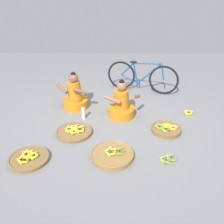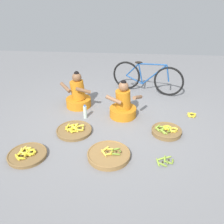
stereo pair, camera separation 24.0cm
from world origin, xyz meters
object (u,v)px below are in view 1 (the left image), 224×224
vendor_woman_front (121,105)px  bicycle_leaning (142,77)px  banana_basket_front_right (112,155)px  banana_basket_near_bicycle (74,132)px  loose_bananas_mid_left (188,112)px  banana_basket_back_left (29,158)px  vendor_woman_behind (75,97)px  water_bottle (84,113)px  banana_basket_back_center (166,129)px  loose_bananas_near_vendor (168,159)px

vendor_woman_front → bicycle_leaning: 1.34m
banana_basket_front_right → vendor_woman_front: bearing=83.5°
bicycle_leaning → banana_basket_near_bicycle: size_ratio=2.63×
vendor_woman_front → banana_basket_near_bicycle: 1.07m
vendor_woman_front → loose_bananas_mid_left: bearing=4.8°
bicycle_leaning → banana_basket_back_left: 3.23m
bicycle_leaning → loose_bananas_mid_left: size_ratio=8.14×
vendor_woman_behind → water_bottle: bearing=-64.0°
water_bottle → banana_basket_back_center: bearing=-15.5°
banana_basket_near_bicycle → loose_bananas_mid_left: size_ratio=3.10×
vendor_woman_behind → banana_basket_back_center: (1.74, -0.89, -0.19)m
vendor_woman_behind → banana_basket_front_right: 1.83m
vendor_woman_behind → banana_basket_back_center: bearing=-27.2°
banana_basket_front_right → banana_basket_back_left: bearing=-175.4°
vendor_woman_behind → banana_basket_near_bicycle: (0.13, -1.00, -0.21)m
bicycle_leaning → loose_bananas_near_vendor: size_ratio=5.89×
vendor_woman_front → bicycle_leaning: (0.49, 1.24, 0.12)m
vendor_woman_front → banana_basket_front_right: bearing=-96.5°
bicycle_leaning → banana_basket_back_center: 1.84m
loose_bananas_near_vendor → vendor_woman_front: bearing=117.2°
bicycle_leaning → water_bottle: bearing=-131.6°
vendor_woman_behind → banana_basket_back_left: bearing=-103.6°
loose_bananas_near_vendor → bicycle_leaning: bearing=94.3°
banana_basket_near_bicycle → loose_bananas_near_vendor: banana_basket_near_bicycle is taller
banana_basket_back_left → loose_bananas_near_vendor: 2.06m
banana_basket_back_left → loose_bananas_mid_left: 3.11m
banana_basket_back_left → water_bottle: water_bottle is taller
bicycle_leaning → banana_basket_near_bicycle: 2.32m
vendor_woman_front → vendor_woman_behind: (-0.96, 0.34, 0.01)m
vendor_woman_front → banana_basket_back_center: bearing=-35.0°
banana_basket_near_bicycle → banana_basket_back_center: banana_basket_back_center is taller
banana_basket_front_right → loose_bananas_mid_left: size_ratio=3.23×
vendor_woman_front → banana_basket_front_right: 1.30m
loose_bananas_mid_left → loose_bananas_near_vendor: bearing=-114.7°
bicycle_leaning → loose_bananas_near_vendor: 2.59m
banana_basket_near_bicycle → loose_bananas_mid_left: (2.17, 0.77, -0.01)m
banana_basket_back_left → loose_bananas_mid_left: banana_basket_back_left is taller
banana_basket_front_right → loose_bananas_mid_left: banana_basket_front_right is taller
banana_basket_back_center → water_bottle: 1.57m
loose_bananas_near_vendor → vendor_woman_behind: bearing=134.4°
banana_basket_back_center → loose_bananas_mid_left: size_ratio=2.61×
vendor_woman_behind → water_bottle: 0.54m
bicycle_leaning → banana_basket_front_right: bicycle_leaning is taller
banana_basket_near_bicycle → loose_bananas_mid_left: banana_basket_near_bicycle is taller
banana_basket_front_right → water_bottle: (-0.58, 1.15, 0.08)m
bicycle_leaning → banana_basket_front_right: size_ratio=2.52×
vendor_woman_behind → bicycle_leaning: vendor_woman_behind is taller
vendor_woman_front → banana_basket_near_bicycle: bearing=-141.6°
banana_basket_near_bicycle → water_bottle: size_ratio=2.28×
vendor_woman_front → banana_basket_back_left: 1.96m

